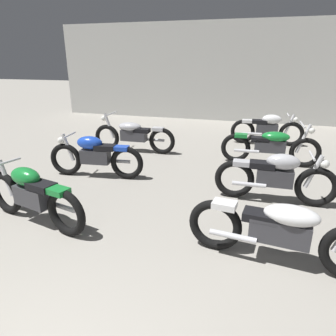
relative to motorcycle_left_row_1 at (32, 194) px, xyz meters
The scene contains 8 objects.
back_wall 9.05m from the motorcycle_left_row_1, 79.59° to the left, with size 13.31×0.24×3.60m, color #B2B2AD.
motorcycle_left_row_1 is the anchor object (origin of this frame).
motorcycle_left_row_2 1.93m from the motorcycle_left_row_1, 92.18° to the left, with size 1.97×0.53×0.88m.
motorcycle_left_row_3 3.80m from the motorcycle_left_row_1, 90.39° to the left, with size 2.17×0.68×0.97m.
motorcycle_right_row_1 3.36m from the motorcycle_left_row_1, ahead, with size 2.17×0.68×0.97m.
motorcycle_right_row_2 3.78m from the motorcycle_left_row_1, 27.32° to the left, with size 1.97×0.48×0.88m.
motorcycle_right_row_3 5.00m from the motorcycle_left_row_1, 48.30° to the left, with size 2.17×0.68×0.97m.
motorcycle_right_row_4 6.41m from the motorcycle_left_row_1, 59.29° to the left, with size 1.97×0.48×0.88m.
Camera 1 is at (1.36, -0.36, 2.28)m, focal length 32.59 mm.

